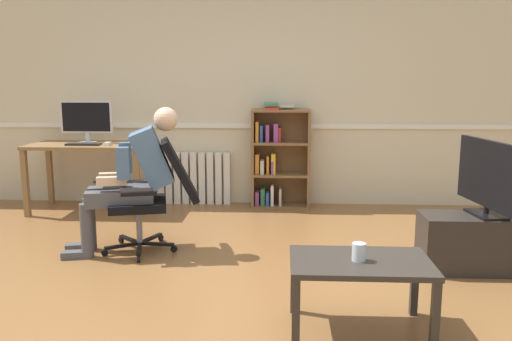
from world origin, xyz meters
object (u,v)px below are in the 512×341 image
at_px(keyboard, 83,144).
at_px(tv_screen, 489,177).
at_px(person_seated, 133,176).
at_px(tv_stand, 484,243).
at_px(radiator, 194,178).
at_px(drinking_glass, 359,252).
at_px(imac_monitor, 86,119).
at_px(office_chair, 157,191).
at_px(computer_mouse, 108,144).
at_px(bookshelf, 277,159).
at_px(computer_desk, 90,153).
at_px(coffee_table, 360,269).

bearing_deg(keyboard, tv_screen, -22.61).
height_order(person_seated, tv_stand, person_seated).
bearing_deg(tv_stand, radiator, 141.39).
bearing_deg(drinking_glass, radiator, 115.48).
height_order(keyboard, radiator, keyboard).
xyz_separation_m(keyboard, drinking_glass, (2.58, -2.58, -0.28)).
bearing_deg(person_seated, imac_monitor, -160.51).
distance_m(imac_monitor, person_seated, 1.75).
bearing_deg(office_chair, tv_stand, 68.90).
bearing_deg(drinking_glass, computer_mouse, 131.77).
relative_size(bookshelf, person_seated, 0.97).
xyz_separation_m(computer_desk, radiator, (1.09, 0.39, -0.35)).
xyz_separation_m(bookshelf, person_seated, (-1.19, -1.65, 0.09)).
height_order(computer_mouse, coffee_table, computer_mouse).
bearing_deg(bookshelf, tv_stand, -50.70).
bearing_deg(keyboard, computer_mouse, 4.41).
height_order(radiator, drinking_glass, radiator).
height_order(radiator, tv_stand, radiator).
bearing_deg(tv_stand, computer_mouse, 155.58).
xyz_separation_m(office_chair, coffee_table, (1.51, -1.39, -0.15)).
bearing_deg(drinking_glass, office_chair, 136.96).
relative_size(imac_monitor, tv_screen, 0.68).
height_order(keyboard, bookshelf, bookshelf).
bearing_deg(imac_monitor, tv_screen, -25.23).
xyz_separation_m(computer_desk, keyboard, (-0.01, -0.14, 0.11)).
relative_size(tv_stand, coffee_table, 1.18).
distance_m(computer_mouse, tv_screen, 3.77).
relative_size(computer_desk, radiator, 1.49).
relative_size(computer_mouse, coffee_table, 0.12).
height_order(computer_mouse, drinking_glass, computer_mouse).
xyz_separation_m(computer_mouse, bookshelf, (1.82, 0.41, -0.21)).
relative_size(imac_monitor, radiator, 0.67).
distance_m(computer_desk, tv_stand, 4.06).
distance_m(computer_desk, coffee_table, 3.75).
xyz_separation_m(imac_monitor, radiator, (1.13, 0.31, -0.72)).
bearing_deg(radiator, computer_mouse, -148.74).
bearing_deg(drinking_glass, tv_stand, 43.31).
bearing_deg(coffee_table, computer_desk, 133.63).
height_order(radiator, coffee_table, radiator).
relative_size(office_chair, tv_screen, 1.12).
relative_size(bookshelf, office_chair, 1.24).
bearing_deg(drinking_glass, coffee_table, 45.71).
distance_m(tv_screen, coffee_table, 1.55).
bearing_deg(tv_stand, computer_desk, 155.47).
bearing_deg(bookshelf, person_seated, -125.64).
height_order(coffee_table, drinking_glass, drinking_glass).
bearing_deg(office_chair, radiator, 166.10).
bearing_deg(bookshelf, imac_monitor, -174.24).
relative_size(imac_monitor, drinking_glass, 5.61).
bearing_deg(computer_desk, person_seated, -57.15).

